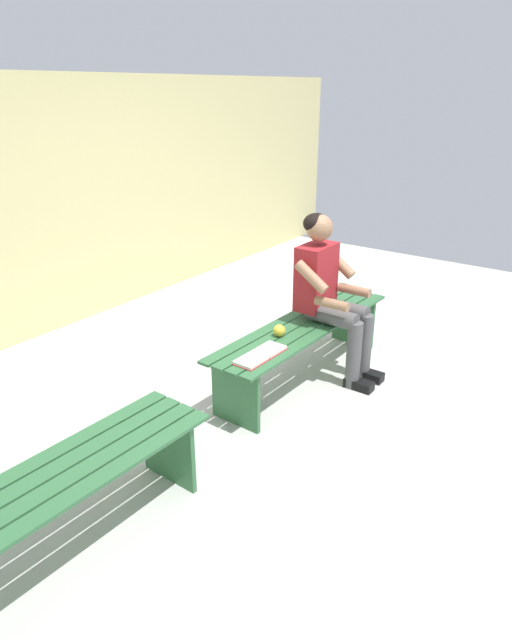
{
  "coord_description": "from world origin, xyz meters",
  "views": [
    {
      "loc": [
        3.34,
        1.97,
        2.11
      ],
      "look_at": [
        0.82,
        0.15,
        0.81
      ],
      "focal_mm": 31.21,
      "sensor_mm": 36.0,
      "label": 1
    }
  ],
  "objects": [
    {
      "name": "ground_plane",
      "position": [
        1.17,
        1.0,
        -0.02
      ],
      "size": [
        10.0,
        7.0,
        0.04
      ],
      "primitive_type": "cube",
      "color": "#B2B2AD"
    },
    {
      "name": "bench_near",
      "position": [
        0.0,
        0.0,
        0.35
      ],
      "size": [
        1.88,
        0.49,
        0.46
      ],
      "rotation": [
        0.0,
        0.0,
        -0.03
      ],
      "color": "#2D6038",
      "rests_on": "ground"
    },
    {
      "name": "book_open",
      "position": [
        0.64,
        0.05,
        0.47
      ],
      "size": [
        0.42,
        0.17,
        0.02
      ],
      "rotation": [
        0.0,
        0.0,
        -0.03
      ],
      "color": "white",
      "rests_on": "bench_near"
    },
    {
      "name": "person_seated",
      "position": [
        -0.2,
        0.1,
        0.7
      ],
      "size": [
        0.5,
        0.69,
        1.26
      ],
      "color": "maroon",
      "rests_on": "ground"
    },
    {
      "name": "apple",
      "position": [
        0.29,
        -0.03,
        0.5
      ],
      "size": [
        0.09,
        0.09,
        0.09
      ],
      "primitive_type": "sphere",
      "color": "gold",
      "rests_on": "bench_near"
    },
    {
      "name": "bench_far",
      "position": [
        2.34,
        0.0,
        0.36
      ],
      "size": [
        1.94,
        0.49,
        0.46
      ],
      "rotation": [
        0.0,
        0.0,
        -0.03
      ],
      "color": "#2D6038",
      "rests_on": "ground"
    },
    {
      "name": "brick_wall",
      "position": [
        0.5,
        -2.49,
        1.12
      ],
      "size": [
        9.5,
        0.24,
        2.24
      ],
      "primitive_type": "cube",
      "color": "#D1C684",
      "rests_on": "ground"
    }
  ]
}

